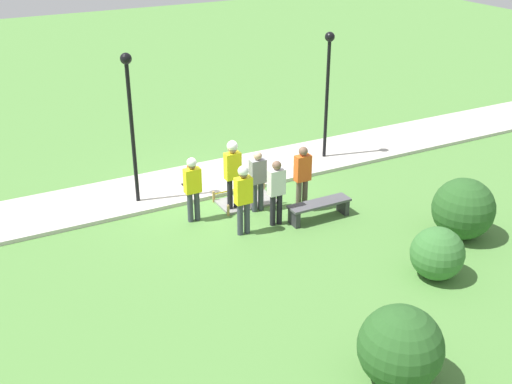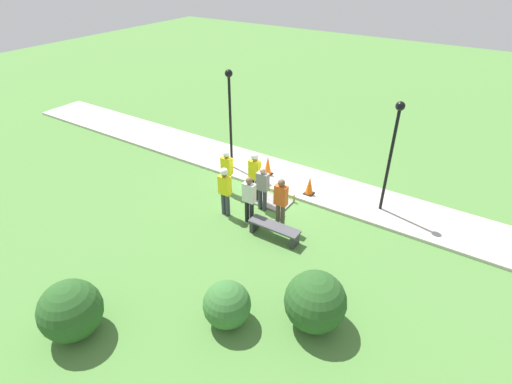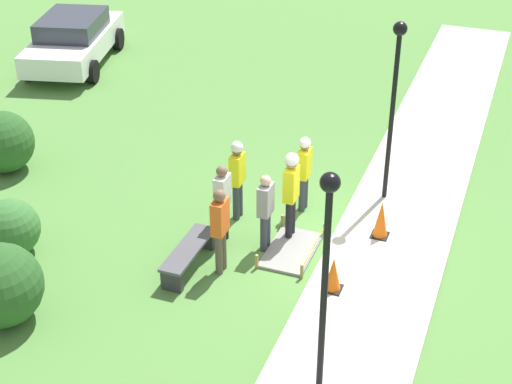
{
  "view_description": "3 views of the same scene",
  "coord_description": "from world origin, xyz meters",
  "px_view_note": "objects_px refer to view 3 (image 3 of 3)",
  "views": [
    {
      "loc": [
        6.31,
        14.01,
        7.41
      ],
      "look_at": [
        -0.28,
        1.53,
        0.74
      ],
      "focal_mm": 45.0,
      "sensor_mm": 36.0,
      "label": 1
    },
    {
      "loc": [
        -6.49,
        10.67,
        7.68
      ],
      "look_at": [
        -0.37,
        1.3,
        0.71
      ],
      "focal_mm": 28.0,
      "sensor_mm": 36.0,
      "label": 2
    },
    {
      "loc": [
        -12.42,
        -3.1,
        8.67
      ],
      "look_at": [
        -0.34,
        1.41,
        1.1
      ],
      "focal_mm": 55.0,
      "sensor_mm": 36.0,
      "label": 3
    }
  ],
  "objects_px": {
    "park_bench": "(188,254)",
    "worker_trainee": "(237,173)",
    "worker_assistant": "(304,168)",
    "worker_supervisor": "(291,188)",
    "bystander_in_orange_shirt": "(220,226)",
    "lamppost_far": "(326,255)",
    "lamppost_near": "(395,87)",
    "bystander_in_gray_shirt": "(223,199)",
    "traffic_cone_near_patch": "(333,274)",
    "traffic_cone_far_patch": "(381,219)",
    "bystander_in_white_shirt": "(266,208)",
    "parked_car_white": "(74,39)"
  },
  "relations": [
    {
      "from": "worker_trainee",
      "to": "bystander_in_orange_shirt",
      "type": "xyz_separation_m",
      "value": [
        -1.85,
        -0.4,
        -0.05
      ]
    },
    {
      "from": "lamppost_far",
      "to": "lamppost_near",
      "type": "bearing_deg",
      "value": 2.98
    },
    {
      "from": "traffic_cone_far_patch",
      "to": "lamppost_near",
      "type": "bearing_deg",
      "value": 9.19
    },
    {
      "from": "bystander_in_white_shirt",
      "to": "lamppost_far",
      "type": "relative_size",
      "value": 0.43
    },
    {
      "from": "worker_assistant",
      "to": "bystander_in_gray_shirt",
      "type": "relative_size",
      "value": 1.0
    },
    {
      "from": "worker_trainee",
      "to": "lamppost_far",
      "type": "relative_size",
      "value": 0.47
    },
    {
      "from": "lamppost_far",
      "to": "parked_car_white",
      "type": "bearing_deg",
      "value": 45.44
    },
    {
      "from": "park_bench",
      "to": "bystander_in_white_shirt",
      "type": "relative_size",
      "value": 1.02
    },
    {
      "from": "worker_assistant",
      "to": "parked_car_white",
      "type": "xyz_separation_m",
      "value": [
        5.6,
        8.96,
        -0.2
      ]
    },
    {
      "from": "bystander_in_gray_shirt",
      "to": "lamppost_near",
      "type": "xyz_separation_m",
      "value": [
        2.62,
        -2.64,
        1.68
      ]
    },
    {
      "from": "worker_supervisor",
      "to": "bystander_in_gray_shirt",
      "type": "bearing_deg",
      "value": 115.72
    },
    {
      "from": "traffic_cone_near_patch",
      "to": "worker_trainee",
      "type": "xyz_separation_m",
      "value": [
        1.81,
        2.53,
        0.61
      ]
    },
    {
      "from": "traffic_cone_far_patch",
      "to": "parked_car_white",
      "type": "height_order",
      "value": "parked_car_white"
    },
    {
      "from": "worker_supervisor",
      "to": "worker_assistant",
      "type": "relative_size",
      "value": 1.12
    },
    {
      "from": "lamppost_far",
      "to": "traffic_cone_far_patch",
      "type": "bearing_deg",
      "value": 0.81
    },
    {
      "from": "bystander_in_gray_shirt",
      "to": "bystander_in_white_shirt",
      "type": "xyz_separation_m",
      "value": [
        0.05,
        -0.86,
        -0.04
      ]
    },
    {
      "from": "bystander_in_white_shirt",
      "to": "lamppost_far",
      "type": "bearing_deg",
      "value": -148.34
    },
    {
      "from": "worker_supervisor",
      "to": "worker_trainee",
      "type": "distance_m",
      "value": 1.29
    },
    {
      "from": "worker_assistant",
      "to": "bystander_in_orange_shirt",
      "type": "relative_size",
      "value": 0.96
    },
    {
      "from": "bystander_in_orange_shirt",
      "to": "lamppost_near",
      "type": "height_order",
      "value": "lamppost_near"
    },
    {
      "from": "bystander_in_gray_shirt",
      "to": "parked_car_white",
      "type": "bearing_deg",
      "value": 47.09
    },
    {
      "from": "traffic_cone_near_patch",
      "to": "traffic_cone_far_patch",
      "type": "bearing_deg",
      "value": -11.67
    },
    {
      "from": "worker_supervisor",
      "to": "worker_assistant",
      "type": "bearing_deg",
      "value": 4.26
    },
    {
      "from": "traffic_cone_far_patch",
      "to": "parked_car_white",
      "type": "xyz_separation_m",
      "value": [
        6.21,
        10.73,
        0.29
      ]
    },
    {
      "from": "lamppost_near",
      "to": "parked_car_white",
      "type": "bearing_deg",
      "value": 65.95
    },
    {
      "from": "bystander_in_orange_shirt",
      "to": "lamppost_far",
      "type": "bearing_deg",
      "value": -132.64
    },
    {
      "from": "traffic_cone_far_patch",
      "to": "lamppost_near",
      "type": "distance_m",
      "value": 2.64
    },
    {
      "from": "parked_car_white",
      "to": "lamppost_near",
      "type": "bearing_deg",
      "value": -128.07
    },
    {
      "from": "park_bench",
      "to": "traffic_cone_far_patch",
      "type": "bearing_deg",
      "value": -55.36
    },
    {
      "from": "park_bench",
      "to": "worker_trainee",
      "type": "relative_size",
      "value": 0.94
    },
    {
      "from": "park_bench",
      "to": "bystander_in_orange_shirt",
      "type": "relative_size",
      "value": 0.94
    },
    {
      "from": "worker_assistant",
      "to": "worker_supervisor",
      "type": "bearing_deg",
      "value": -175.74
    },
    {
      "from": "bystander_in_white_shirt",
      "to": "parked_car_white",
      "type": "distance_m",
      "value": 11.33
    },
    {
      "from": "bystander_in_gray_shirt",
      "to": "park_bench",
      "type": "bearing_deg",
      "value": 166.83
    },
    {
      "from": "lamppost_near",
      "to": "parked_car_white",
      "type": "height_order",
      "value": "lamppost_near"
    },
    {
      "from": "traffic_cone_far_patch",
      "to": "worker_assistant",
      "type": "bearing_deg",
      "value": 71.22
    },
    {
      "from": "worker_trainee",
      "to": "lamppost_far",
      "type": "xyz_separation_m",
      "value": [
        -4.24,
        -3.0,
        1.52
      ]
    },
    {
      "from": "traffic_cone_near_patch",
      "to": "worker_trainee",
      "type": "distance_m",
      "value": 3.16
    },
    {
      "from": "bystander_in_orange_shirt",
      "to": "park_bench",
      "type": "bearing_deg",
      "value": 103.25
    },
    {
      "from": "traffic_cone_near_patch",
      "to": "lamppost_far",
      "type": "relative_size",
      "value": 0.18
    },
    {
      "from": "park_bench",
      "to": "bystander_in_white_shirt",
      "type": "xyz_separation_m",
      "value": [
        1.13,
        -1.11,
        0.58
      ]
    },
    {
      "from": "bystander_in_white_shirt",
      "to": "park_bench",
      "type": "bearing_deg",
      "value": 135.36
    },
    {
      "from": "park_bench",
      "to": "lamppost_far",
      "type": "distance_m",
      "value": 4.51
    },
    {
      "from": "bystander_in_orange_shirt",
      "to": "lamppost_near",
      "type": "distance_m",
      "value": 4.54
    },
    {
      "from": "worker_assistant",
      "to": "traffic_cone_far_patch",
      "type": "bearing_deg",
      "value": -108.78
    },
    {
      "from": "traffic_cone_near_patch",
      "to": "traffic_cone_far_patch",
      "type": "relative_size",
      "value": 0.86
    },
    {
      "from": "bystander_in_orange_shirt",
      "to": "lamppost_far",
      "type": "distance_m",
      "value": 3.87
    },
    {
      "from": "traffic_cone_far_patch",
      "to": "bystander_in_gray_shirt",
      "type": "bearing_deg",
      "value": 110.65
    },
    {
      "from": "bystander_in_gray_shirt",
      "to": "lamppost_far",
      "type": "bearing_deg",
      "value": -138.54
    },
    {
      "from": "traffic_cone_near_patch",
      "to": "park_bench",
      "type": "relative_size",
      "value": 0.41
    }
  ]
}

